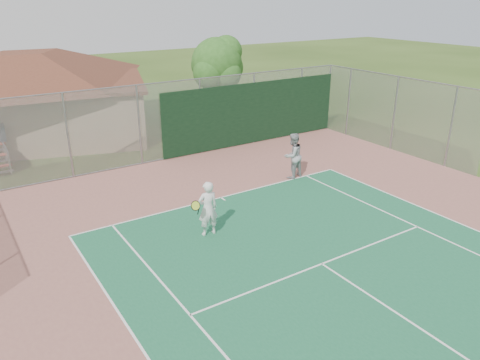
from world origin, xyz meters
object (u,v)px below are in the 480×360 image
Objects in this scene: clubhouse at (27,88)px; tree at (218,65)px; player_grey_back at (293,156)px; player_white_front at (208,209)px.

tree is at bearing 8.64° from clubhouse.
player_grey_back is (7.67, -11.84, -1.72)m from clubhouse.
player_grey_back reaches higher than player_white_front.
tree reaches higher than player_white_front.
player_grey_back is (-2.57, -10.22, -2.27)m from tree.
player_grey_back is at bearing -39.45° from clubhouse.
clubhouse reaches higher than player_white_front.
player_white_front is at bearing -121.93° from tree.
player_white_front is 0.95× the size of player_grey_back.
tree is 15.10m from player_white_front.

